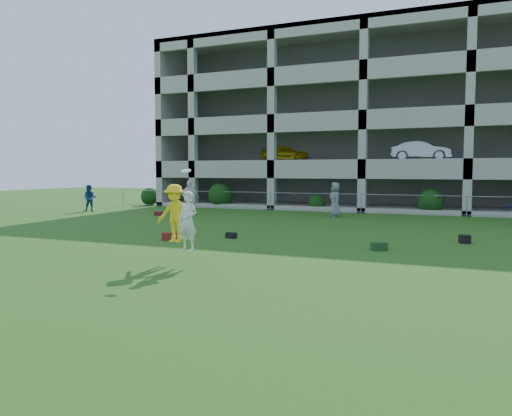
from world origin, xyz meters
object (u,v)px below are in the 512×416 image
at_px(frisbee_contest, 178,215).
at_px(crate_d, 465,239).
at_px(bystander_b, 189,198).
at_px(bystander_c, 335,200).
at_px(bystander_a, 90,198).
at_px(parking_garage, 385,126).

bearing_deg(frisbee_contest, crate_d, 44.87).
xyz_separation_m(bystander_b, bystander_c, (8.37, 1.81, -0.03)).
distance_m(bystander_a, frisbee_contest, 19.71).
bearing_deg(bystander_c, bystander_a, -113.52).
height_order(bystander_b, parking_garage, parking_garage).
xyz_separation_m(crate_d, frisbee_contest, (-7.37, -7.34, 1.21)).
bearing_deg(bystander_b, parking_garage, 35.68).
height_order(bystander_a, crate_d, bystander_a).
bearing_deg(parking_garage, bystander_b, -123.38).
bearing_deg(bystander_c, bystander_b, -110.04).
distance_m(bystander_b, frisbee_contest, 15.69).
height_order(bystander_b, bystander_c, bystander_b).
bearing_deg(frisbee_contest, bystander_b, 119.68).
xyz_separation_m(bystander_a, frisbee_contest, (14.74, -13.08, 0.50)).
distance_m(bystander_c, parking_garage, 13.09).
distance_m(bystander_c, crate_d, 10.59).
relative_size(bystander_a, bystander_c, 0.87).
xyz_separation_m(bystander_a, parking_garage, (16.11, 14.42, 5.16)).
distance_m(frisbee_contest, parking_garage, 27.92).
relative_size(bystander_b, frisbee_contest, 0.90).
relative_size(bystander_a, bystander_b, 0.85).
xyz_separation_m(bystander_a, bystander_b, (6.97, 0.54, 0.15)).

